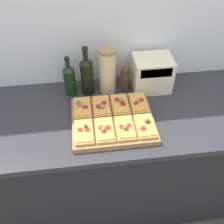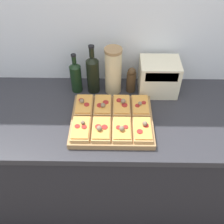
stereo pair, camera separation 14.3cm
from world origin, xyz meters
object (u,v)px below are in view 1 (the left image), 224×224
(olive_oil_bottle, at_px, (70,80))
(wine_bottle, at_px, (87,75))
(toaster_oven, at_px, (152,73))
(cutting_board, at_px, (113,121))
(grain_jar_tall, at_px, (107,71))
(pepper_mill, at_px, (125,79))

(olive_oil_bottle, relative_size, wine_bottle, 0.82)
(olive_oil_bottle, distance_m, toaster_oven, 0.50)
(cutting_board, bearing_deg, olive_oil_bottle, 128.27)
(cutting_board, relative_size, wine_bottle, 1.41)
(cutting_board, distance_m, grain_jar_tall, 0.31)
(wine_bottle, bearing_deg, grain_jar_tall, 0.00)
(olive_oil_bottle, bearing_deg, toaster_oven, -0.10)
(grain_jar_tall, bearing_deg, wine_bottle, 180.00)
(grain_jar_tall, distance_m, toaster_oven, 0.28)
(wine_bottle, xyz_separation_m, grain_jar_tall, (0.12, 0.00, 0.02))
(olive_oil_bottle, height_order, toaster_oven, olive_oil_bottle)
(wine_bottle, distance_m, pepper_mill, 0.24)
(cutting_board, bearing_deg, pepper_mill, 68.12)
(pepper_mill, bearing_deg, toaster_oven, -0.30)
(pepper_mill, bearing_deg, wine_bottle, 180.00)
(olive_oil_bottle, relative_size, pepper_mill, 1.53)
(cutting_board, xyz_separation_m, olive_oil_bottle, (-0.22, 0.28, 0.09))
(olive_oil_bottle, bearing_deg, pepper_mill, 0.00)
(toaster_oven, bearing_deg, grain_jar_tall, 179.82)
(cutting_board, relative_size, grain_jar_tall, 1.50)
(toaster_oven, bearing_deg, olive_oil_bottle, 179.90)
(toaster_oven, bearing_deg, pepper_mill, 179.70)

